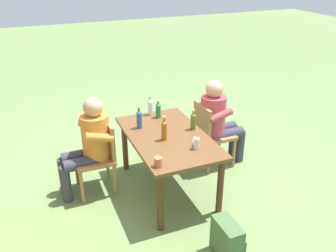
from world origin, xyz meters
TOP-DOWN VIEW (x-y plane):
  - ground_plane at (0.00, 0.00)m, footprint 24.00×24.00m
  - dining_table at (0.00, 0.00)m, footprint 1.41×0.84m
  - chair_near_right at (0.32, -0.72)m, footprint 0.44×0.44m
  - chair_far_right at (0.32, 0.72)m, footprint 0.45×0.45m
  - person_in_white_shirt at (0.32, -0.83)m, footprint 0.47×0.61m
  - person_in_plaid_shirt at (0.32, 0.83)m, footprint 0.47×0.61m
  - bottle_green at (0.50, -0.08)m, footprint 0.06×0.06m
  - bottle_olive at (0.04, -0.33)m, footprint 0.06×0.06m
  - bottle_blue at (0.31, 0.23)m, footprint 0.06×0.06m
  - bottle_clear at (0.63, -0.02)m, footprint 0.06×0.06m
  - bottle_amber at (-0.07, 0.08)m, footprint 0.06×0.06m
  - cup_terracotta at (-0.56, 0.33)m, footprint 0.08×0.08m
  - cup_glass at (-0.39, -0.16)m, footprint 0.07×0.07m
  - table_knife at (-0.27, -0.19)m, footprint 0.22×0.14m
  - backpack_by_near_side at (-1.20, -0.10)m, footprint 0.33×0.22m

SIDE VIEW (x-z plane):
  - ground_plane at x=0.00m, z-range 0.00..0.00m
  - backpack_by_near_side at x=-1.20m, z-range -0.01..0.38m
  - chair_near_right at x=0.32m, z-range 0.05..0.92m
  - chair_far_right at x=0.32m, z-range 0.05..0.92m
  - dining_table at x=0.00m, z-range 0.26..0.98m
  - person_in_white_shirt at x=0.32m, z-range 0.07..1.25m
  - person_in_plaid_shirt at x=0.32m, z-range 0.07..1.25m
  - table_knife at x=-0.27m, z-range 0.72..0.73m
  - cup_terracotta at x=-0.56m, z-range 0.72..0.82m
  - cup_glass at x=-0.39m, z-range 0.72..0.84m
  - bottle_green at x=0.50m, z-range 0.71..0.93m
  - bottle_clear at x=0.63m, z-range 0.70..0.95m
  - bottle_olive at x=0.04m, z-range 0.70..0.95m
  - bottle_blue at x=0.31m, z-range 0.70..0.97m
  - bottle_amber at x=-0.07m, z-range 0.70..0.98m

